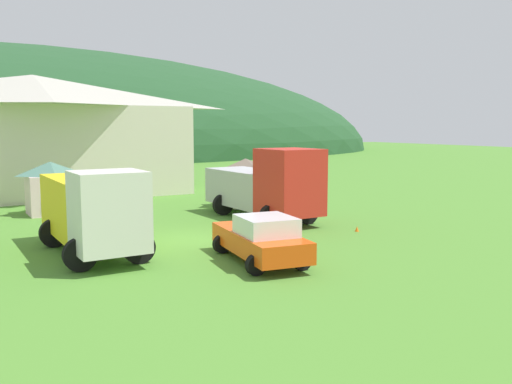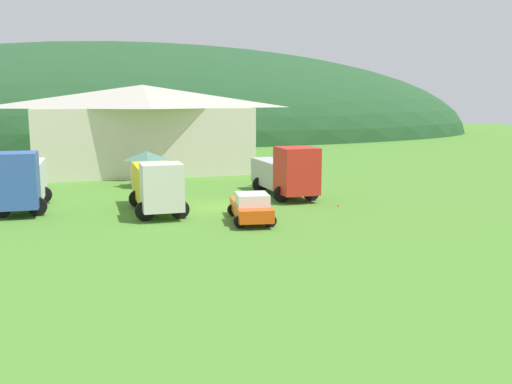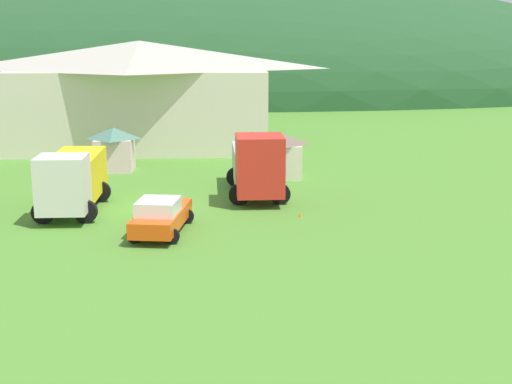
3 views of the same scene
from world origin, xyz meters
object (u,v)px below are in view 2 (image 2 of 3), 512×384
at_px(box_truck_blue, 22,180).
at_px(service_pickup_orange, 251,207).
at_px(depot_building, 143,127).
at_px(play_shed_pink, 147,168).
at_px(traffic_cone_near_pickup, 134,199).
at_px(crane_truck_red, 286,172).
at_px(traffic_cone_mid_row, 339,207).
at_px(play_shed_cream, 284,168).
at_px(flatbed_truck_yellow, 157,184).

distance_m(box_truck_blue, service_pickup_orange, 14.40).
xyz_separation_m(depot_building, play_shed_pink, (-0.67, -9.24, -2.71)).
relative_size(service_pickup_orange, traffic_cone_near_pickup, 9.26).
bearing_deg(depot_building, crane_truck_red, -63.86).
xyz_separation_m(depot_building, traffic_cone_mid_row, (10.16, -21.23, -4.15)).
xyz_separation_m(play_shed_cream, box_truck_blue, (-18.62, -5.05, 0.46)).
bearing_deg(crane_truck_red, flatbed_truck_yellow, -73.52).
distance_m(play_shed_cream, crane_truck_red, 5.22).
height_order(service_pickup_orange, traffic_cone_mid_row, service_pickup_orange).
xyz_separation_m(depot_building, box_truck_blue, (-8.87, -16.81, -2.26)).
bearing_deg(traffic_cone_mid_row, traffic_cone_near_pickup, 152.38).
bearing_deg(crane_truck_red, service_pickup_orange, -34.51).
xyz_separation_m(play_shed_cream, flatbed_truck_yellow, (-10.81, -8.04, 0.28)).
relative_size(play_shed_cream, traffic_cone_near_pickup, 5.18).
xyz_separation_m(flatbed_truck_yellow, crane_truck_red, (9.27, 3.07, 0.06)).
height_order(flatbed_truck_yellow, traffic_cone_mid_row, flatbed_truck_yellow).
bearing_deg(play_shed_pink, depot_building, 85.85).
bearing_deg(traffic_cone_mid_row, play_shed_pink, 132.08).
bearing_deg(service_pickup_orange, traffic_cone_mid_row, 119.48).
height_order(box_truck_blue, traffic_cone_near_pickup, box_truck_blue).
height_order(play_shed_pink, traffic_cone_mid_row, play_shed_pink).
bearing_deg(crane_truck_red, traffic_cone_near_pickup, -102.36).
xyz_separation_m(depot_building, flatbed_truck_yellow, (-1.06, -19.80, -2.44)).
bearing_deg(depot_building, traffic_cone_mid_row, -64.43).
height_order(service_pickup_orange, traffic_cone_near_pickup, service_pickup_orange).
height_order(depot_building, box_truck_blue, depot_building).
height_order(depot_building, play_shed_pink, depot_building).
bearing_deg(box_truck_blue, flatbed_truck_yellow, 69.34).
bearing_deg(play_shed_pink, service_pickup_orange, -73.46).
xyz_separation_m(crane_truck_red, traffic_cone_near_pickup, (-10.31, 1.91, -1.77)).
bearing_deg(flatbed_truck_yellow, play_shed_pink, 177.07).
height_order(play_shed_cream, traffic_cone_mid_row, play_shed_cream).
distance_m(play_shed_cream, traffic_cone_mid_row, 9.59).
bearing_deg(play_shed_pink, traffic_cone_mid_row, -47.92).
bearing_deg(traffic_cone_near_pickup, traffic_cone_mid_row, -27.62).
bearing_deg(traffic_cone_mid_row, box_truck_blue, 166.93).
distance_m(play_shed_cream, play_shed_pink, 10.72).
xyz_separation_m(depot_building, traffic_cone_near_pickup, (-2.10, -14.81, -4.15)).
bearing_deg(flatbed_truck_yellow, service_pickup_orange, 48.71).
bearing_deg(box_truck_blue, depot_building, 152.43).
xyz_separation_m(play_shed_pink, flatbed_truck_yellow, (-0.39, -10.56, 0.27)).
bearing_deg(crane_truck_red, play_shed_cream, 160.97).
distance_m(depot_building, traffic_cone_near_pickup, 15.53).
relative_size(depot_building, traffic_cone_near_pickup, 37.23).
distance_m(crane_truck_red, traffic_cone_near_pickup, 10.63).
xyz_separation_m(play_shed_cream, service_pickup_orange, (-6.09, -12.07, -0.60)).
height_order(play_shed_cream, play_shed_pink, play_shed_pink).
xyz_separation_m(box_truck_blue, flatbed_truck_yellow, (7.82, -2.99, -0.17)).
distance_m(box_truck_blue, traffic_cone_mid_row, 19.63).
height_order(box_truck_blue, flatbed_truck_yellow, box_truck_blue).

